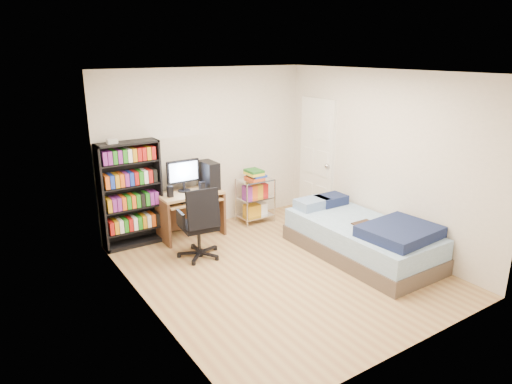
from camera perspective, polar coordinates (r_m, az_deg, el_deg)
room at (r=5.59m, az=3.26°, el=1.83°), size 3.58×4.08×2.58m
media_shelf at (r=6.73m, az=-15.38°, el=-0.17°), size 0.86×0.29×1.59m
computer_desk at (r=6.99m, az=-7.73°, el=-0.33°), size 0.94×0.55×1.19m
office_chair at (r=6.29m, az=-7.02°, el=-5.40°), size 0.67×0.67×1.02m
wire_cart at (r=7.47m, az=-0.11°, el=0.56°), size 0.56×0.41×0.90m
bed at (r=6.48m, az=13.15°, el=-5.56°), size 1.08×2.16×0.62m
door at (r=7.72m, az=7.59°, el=4.15°), size 0.12×0.80×2.00m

